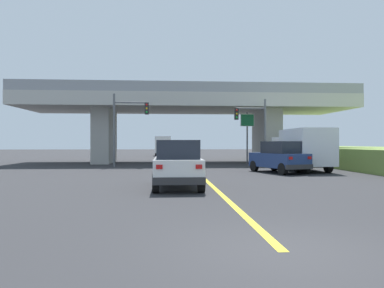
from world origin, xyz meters
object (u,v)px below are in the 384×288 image
(traffic_signal_nearside, at_px, (255,124))
(box_truck, at_px, (302,149))
(suv_crossing, at_px, (279,157))
(suv_lead, at_px, (177,164))
(semi_truck_distant, at_px, (163,146))
(highway_sign, at_px, (247,127))
(traffic_signal_farside, at_px, (125,121))

(traffic_signal_nearside, bearing_deg, box_truck, -67.83)
(suv_crossing, bearing_deg, box_truck, 21.91)
(suv_lead, xyz_separation_m, semi_truck_distant, (-0.96, 40.41, 0.54))
(box_truck, xyz_separation_m, traffic_signal_nearside, (-2.06, 5.06, 1.95))
(box_truck, bearing_deg, suv_crossing, -139.65)
(box_truck, distance_m, highway_sign, 9.24)
(suv_lead, relative_size, box_truck, 0.68)
(semi_truck_distant, bearing_deg, highway_sign, -70.17)
(suv_lead, bearing_deg, highway_sign, 68.38)
(semi_truck_distant, bearing_deg, traffic_signal_nearside, -73.30)
(suv_crossing, height_order, traffic_signal_farside, traffic_signal_farside)
(traffic_signal_farside, bearing_deg, traffic_signal_nearside, 0.88)
(box_truck, distance_m, semi_truck_distant, 32.81)
(highway_sign, relative_size, semi_truck_distant, 0.75)
(box_truck, bearing_deg, traffic_signal_nearside, 112.17)
(suv_lead, xyz_separation_m, box_truck, (8.97, 9.14, 0.51))
(traffic_signal_nearside, bearing_deg, semi_truck_distant, 106.70)
(suv_lead, distance_m, highway_sign, 19.50)
(suv_lead, bearing_deg, traffic_signal_farside, 104.97)
(suv_crossing, bearing_deg, semi_truck_distant, 84.66)
(traffic_signal_farside, bearing_deg, suv_crossing, -32.79)
(highway_sign, bearing_deg, suv_crossing, -91.97)
(suv_lead, height_order, traffic_signal_nearside, traffic_signal_nearside)
(suv_lead, relative_size, highway_sign, 0.93)
(traffic_signal_nearside, bearing_deg, suv_lead, -115.95)
(suv_crossing, xyz_separation_m, highway_sign, (0.37, 10.73, 2.45))
(suv_lead, xyz_separation_m, highway_sign, (7.13, 17.99, 2.45))
(box_truck, xyz_separation_m, traffic_signal_farside, (-12.72, 4.89, 2.19))
(suv_lead, relative_size, traffic_signal_farside, 0.76)
(suv_crossing, xyz_separation_m, traffic_signal_nearside, (0.15, 6.93, 2.47))
(suv_crossing, height_order, semi_truck_distant, semi_truck_distant)
(suv_lead, distance_m, box_truck, 12.81)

